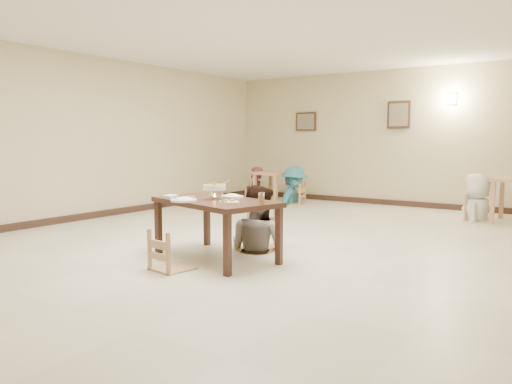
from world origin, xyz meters
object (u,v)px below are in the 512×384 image
Objects in this scene: chair_far at (258,212)px; bg_chair_lr at (294,184)px; main_table at (216,206)px; drink_glass at (262,199)px; bg_diner_c at (478,174)px; bg_chair_rl at (477,196)px; bg_diner_b at (294,166)px; bg_table_left at (273,178)px; bg_diner_a at (255,167)px; chair_near at (172,231)px; curry_warmer at (215,187)px; bg_chair_ll at (255,183)px; main_diner at (257,185)px.

bg_chair_lr is at bearing 96.33° from chair_far.
main_table is 0.75m from drink_glass.
main_table is 1.75× the size of chair_far.
bg_diner_c is (2.05, 5.02, 0.19)m from main_table.
main_table is at bearing -115.74° from chair_far.
bg_chair_rl is 3.89m from bg_diner_b.
bg_chair_rl is (3.87, -0.04, -0.02)m from bg_chair_lr.
bg_table_left is 4.42m from bg_chair_rl.
bg_diner_a reaches higher than main_table.
main_table is 1.99× the size of chair_near.
drink_glass is at bearing -71.33° from chair_far.
bg_chair_lr is 0.57× the size of bg_diner_a.
bg_diner_c reaches higher than main_table.
bg_diner_c reaches higher than curry_warmer.
bg_diner_c reaches higher than bg_chair_ll.
bg_table_left is 0.48× the size of bg_diner_a.
bg_diner_b is at bearing -64.88° from chair_near.
bg_diner_a is (-4.96, 0.07, 0.37)m from bg_chair_rl.
bg_table_left is 0.60m from bg_diner_a.
chair_far is at bearing 80.21° from curry_warmer.
bg_chair_rl is at bearing 70.78° from bg_diner_a.
bg_diner_a is at bearing 107.11° from chair_far.
main_diner is 1.02× the size of bg_diner_c.
bg_diner_b reaches higher than bg_table_left.
bg_diner_a is 0.95× the size of bg_diner_c.
bg_diner_c is (1.32, 5.10, 0.05)m from drink_glass.
bg_diner_b is at bearing 109.55° from curry_warmer.
bg_diner_a is (-2.89, 5.08, -0.07)m from curry_warmer.
bg_diner_a is at bearing 125.13° from drink_glass.
drink_glass is (0.73, -0.08, 0.14)m from main_table.
bg_diner_a is (-3.02, 4.33, 0.31)m from chair_far.
chair_near reaches higher than drink_glass.
bg_chair_lr is at bearing 116.33° from drink_glass.
curry_warmer reaches higher than bg_chair_rl.
bg_chair_lr reaches higher than bg_chair_ll.
bg_diner_b is at bearing 3.28° from bg_table_left.
chair_near is at bearing 6.62° from bg_chair_lr.
bg_chair_rl is 0.52× the size of bg_diner_c.
curry_warmer is 5.87m from bg_chair_ll.
chair_far is 1.28× the size of bg_table_left.
curry_warmer is at bearing -117.55° from chair_far.
chair_far is at bearing -89.12° from chair_near.
main_table is at bearing -171.03° from bg_chair_ll.
bg_diner_a reaches higher than chair_near.
bg_chair_lr reaches higher than bg_table_left.
chair_far is 0.38m from main_diner.
curry_warmer is at bearing 168.80° from main_table.
curry_warmer is at bearing 11.24° from bg_diner_a.
chair_far is 0.85m from curry_warmer.
bg_diner_c is at bearing -102.20° from chair_near.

